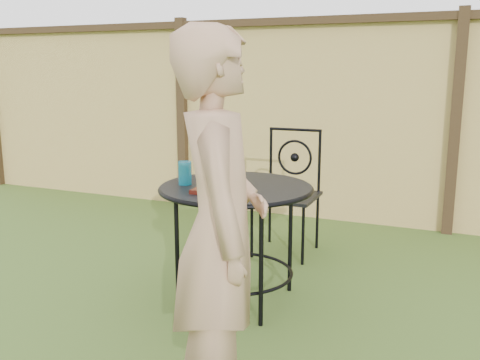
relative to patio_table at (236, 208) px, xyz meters
The scene contains 9 objects.
ground 0.63m from the patio_table, 130.76° to the right, with size 60.00×60.00×0.00m, color #294416.
fence 2.06m from the patio_table, 94.25° to the left, with size 8.00×0.12×1.90m.
patio_table is the anchor object (origin of this frame).
patio_chair 1.01m from the patio_table, 89.67° to the left, with size 0.46×0.46×0.95m.
diner 1.12m from the patio_table, 69.85° to the right, with size 0.57×0.38×1.57m, color tan.
salad_plate 0.22m from the patio_table, 96.62° to the right, with size 0.27×0.27×0.02m, color #3D080D.
salad 0.26m from the patio_table, 96.62° to the right, with size 0.21×0.21×0.08m, color #235614.
fork 0.37m from the patio_table, 93.20° to the right, with size 0.01×0.01×0.18m, color silver.
drinking_glass 0.37m from the patio_table, 164.20° to the right, with size 0.08×0.08×0.14m, color #0D7D9C.
Camera 1 is at (1.38, -2.67, 1.41)m, focal length 40.00 mm.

